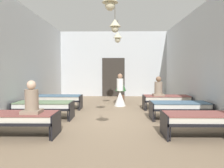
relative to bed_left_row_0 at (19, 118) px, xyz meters
The scene contains 12 objects.
ground_plane 2.98m from the bed_left_row_0, 40.21° to the left, with size 7.20×13.69×0.10m, color #8C755B.
room_shell 4.32m from the bed_left_row_0, 55.91° to the left, with size 7.00×13.29×4.04m.
bed_left_row_0 is the anchor object (origin of this frame).
bed_right_row_0 4.50m from the bed_left_row_0, ahead, with size 1.90×0.84×0.57m.
bed_left_row_1 1.90m from the bed_left_row_0, 90.00° to the left, with size 1.90×0.84×0.57m.
bed_right_row_1 4.88m from the bed_left_row_0, 22.91° to the left, with size 1.90×0.84×0.57m.
bed_left_row_2 3.80m from the bed_left_row_0, 90.00° to the left, with size 1.90×0.84×0.57m.
bed_right_row_2 5.89m from the bed_left_row_0, 40.21° to the left, with size 1.90×0.84×0.57m.
nurse_near_aisle 5.28m from the bed_left_row_0, 60.68° to the left, with size 0.52×0.52×1.49m.
patient_seated_primary 5.58m from the bed_left_row_0, 41.78° to the left, with size 0.44×0.44×0.80m.
patient_seated_secondary 0.56m from the bed_left_row_0, ahead, with size 0.44×0.44×0.80m.
potted_plant 6.29m from the bed_left_row_0, 65.10° to the left, with size 0.54×0.54×1.28m.
Camera 1 is at (0.13, -7.16, 1.61)m, focal length 35.03 mm.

